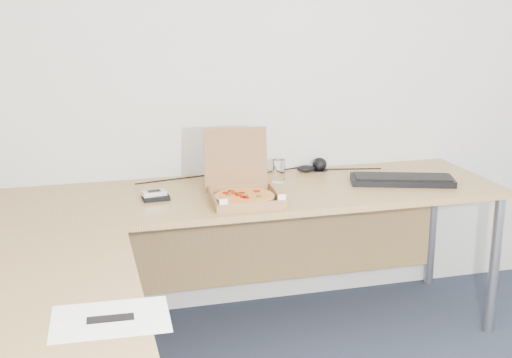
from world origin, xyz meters
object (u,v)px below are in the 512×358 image
object	(u,v)px
desk	(185,234)
wallet	(156,197)
drinking_glass	(279,171)
keyboard	(402,180)
pizza_box	(244,193)

from	to	relation	value
desk	wallet	bearing A→B (deg)	99.17
drinking_glass	keyboard	distance (m)	0.60
pizza_box	keyboard	distance (m)	0.82
desk	drinking_glass	xyz separation A→B (m)	(0.55, 0.55, 0.08)
desk	pizza_box	distance (m)	0.42
keyboard	wallet	bearing A→B (deg)	-163.83
drinking_glass	wallet	world-z (taller)	drinking_glass
desk	drinking_glass	world-z (taller)	drinking_glass
drinking_glass	wallet	bearing A→B (deg)	-167.66
drinking_glass	desk	bearing A→B (deg)	-135.38
desk	keyboard	size ratio (longest dim) A/B	5.08
desk	wallet	distance (m)	0.42
pizza_box	drinking_glass	world-z (taller)	pizza_box
pizza_box	keyboard	size ratio (longest dim) A/B	0.70
keyboard	drinking_glass	bearing A→B (deg)	-179.23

